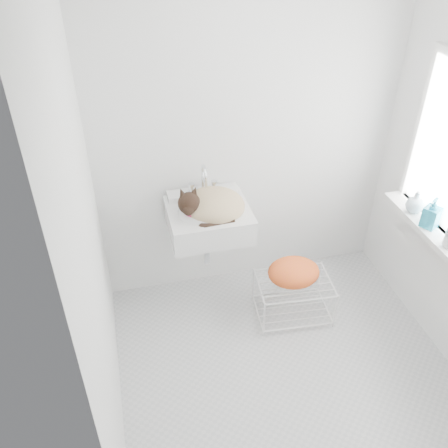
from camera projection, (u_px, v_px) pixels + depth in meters
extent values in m
cube|color=#AAACAD|center=(284.00, 364.00, 3.29)|extent=(2.20, 2.00, 0.02)
cube|color=white|center=(249.00, 135.00, 3.35)|extent=(2.20, 0.02, 2.50)
cube|color=white|center=(90.00, 243.00, 2.35)|extent=(0.02, 2.00, 2.50)
cube|color=white|center=(428.00, 228.00, 3.16)|extent=(0.16, 0.88, 0.04)
cube|color=silver|center=(209.00, 209.00, 3.31)|extent=(0.56, 0.49, 0.23)
ellipsoid|color=tan|center=(213.00, 206.00, 3.29)|extent=(0.47, 0.43, 0.22)
sphere|color=black|center=(191.00, 202.00, 3.15)|extent=(0.18, 0.18, 0.15)
torus|color=#C01748|center=(194.00, 208.00, 3.17)|extent=(0.16, 0.15, 0.06)
cube|color=white|center=(293.00, 298.00, 3.59)|extent=(0.56, 0.41, 0.32)
ellipsoid|color=#D26D00|center=(293.00, 277.00, 3.49)|extent=(0.39, 0.28, 0.16)
imported|color=teal|center=(428.00, 226.00, 3.15)|extent=(0.13, 0.13, 0.21)
imported|color=silver|center=(413.00, 211.00, 3.29)|extent=(0.14, 0.14, 0.16)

